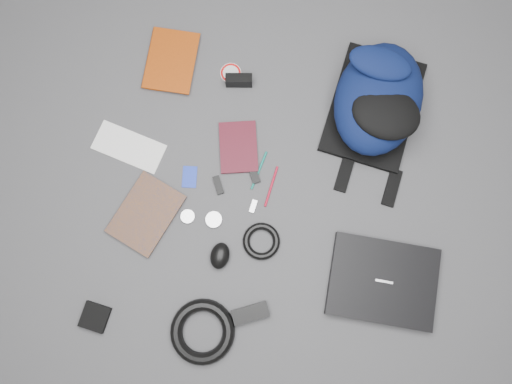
# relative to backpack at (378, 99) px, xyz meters

# --- Properties ---
(ground) EXTENTS (4.00, 4.00, 0.00)m
(ground) POSITION_rel_backpack_xyz_m (-0.37, -0.33, -0.09)
(ground) COLOR #4F4F51
(ground) RESTS_ON ground
(backpack) EXTENTS (0.39, 0.49, 0.18)m
(backpack) POSITION_rel_backpack_xyz_m (0.00, 0.00, 0.00)
(backpack) COLOR black
(backpack) RESTS_ON ground
(laptop) EXTENTS (0.36, 0.29, 0.03)m
(laptop) POSITION_rel_backpack_xyz_m (0.06, -0.58, -0.07)
(laptop) COLOR black
(laptop) RESTS_ON ground
(textbook_red) EXTENTS (0.18, 0.24, 0.02)m
(textbook_red) POSITION_rel_backpack_xyz_m (-0.79, 0.11, -0.08)
(textbook_red) COLOR #8D3108
(textbook_red) RESTS_ON ground
(comic_book) EXTENTS (0.26, 0.29, 0.02)m
(comic_book) POSITION_rel_backpack_xyz_m (-0.80, -0.40, -0.08)
(comic_book) COLOR #A95C0C
(comic_book) RESTS_ON ground
(envelope) EXTENTS (0.26, 0.17, 0.00)m
(envelope) POSITION_rel_backpack_xyz_m (-0.81, -0.22, -0.09)
(envelope) COLOR white
(envelope) RESTS_ON ground
(dvd_case) EXTENTS (0.15, 0.19, 0.01)m
(dvd_case) POSITION_rel_backpack_xyz_m (-0.44, -0.18, -0.08)
(dvd_case) COLOR #3B0B14
(dvd_case) RESTS_ON ground
(compact_camera) EXTENTS (0.09, 0.04, 0.05)m
(compact_camera) POSITION_rel_backpack_xyz_m (-0.46, 0.05, -0.07)
(compact_camera) COLOR black
(compact_camera) RESTS_ON ground
(sticker_disc) EXTENTS (0.08, 0.08, 0.00)m
(sticker_disc) POSITION_rel_backpack_xyz_m (-0.50, 0.08, -0.09)
(sticker_disc) COLOR silver
(sticker_disc) RESTS_ON ground
(pen_teal) EXTENTS (0.05, 0.13, 0.01)m
(pen_teal) POSITION_rel_backpack_xyz_m (-0.37, -0.26, -0.09)
(pen_teal) COLOR #0C6E60
(pen_teal) RESTS_ON ground
(pen_red) EXTENTS (0.04, 0.14, 0.01)m
(pen_red) POSITION_rel_backpack_xyz_m (-0.32, -0.31, -0.09)
(pen_red) COLOR #AA0D24
(pen_red) RESTS_ON ground
(id_badge) EXTENTS (0.05, 0.08, 0.00)m
(id_badge) POSITION_rel_backpack_xyz_m (-0.60, -0.30, -0.09)
(id_badge) COLOR #1830B4
(id_badge) RESTS_ON ground
(usb_black) EXTENTS (0.05, 0.07, 0.01)m
(usb_black) POSITION_rel_backpack_xyz_m (-0.50, -0.32, -0.09)
(usb_black) COLOR black
(usb_black) RESTS_ON ground
(usb_silver) EXTENTS (0.03, 0.05, 0.01)m
(usb_silver) POSITION_rel_backpack_xyz_m (-0.37, -0.38, -0.09)
(usb_silver) COLOR #A8A8AA
(usb_silver) RESTS_ON ground
(key_fob) EXTENTS (0.04, 0.05, 0.01)m
(key_fob) POSITION_rel_backpack_xyz_m (-0.38, -0.28, -0.08)
(key_fob) COLOR black
(key_fob) RESTS_ON ground
(mouse) EXTENTS (0.07, 0.09, 0.05)m
(mouse) POSITION_rel_backpack_xyz_m (-0.47, -0.55, -0.07)
(mouse) COLOR black
(mouse) RESTS_ON ground
(headphone_left) EXTENTS (0.06, 0.06, 0.01)m
(headphone_left) POSITION_rel_backpack_xyz_m (-0.59, -0.43, -0.09)
(headphone_left) COLOR #BDBDC0
(headphone_left) RESTS_ON ground
(headphone_right) EXTENTS (0.06, 0.06, 0.01)m
(headphone_right) POSITION_rel_backpack_xyz_m (-0.50, -0.44, -0.08)
(headphone_right) COLOR #ACACAE
(headphone_right) RESTS_ON ground
(cable_coil) EXTENTS (0.15, 0.15, 0.02)m
(cable_coil) POSITION_rel_backpack_xyz_m (-0.34, -0.49, -0.08)
(cable_coil) COLOR black
(cable_coil) RESTS_ON ground
(power_brick) EXTENTS (0.13, 0.09, 0.03)m
(power_brick) POSITION_rel_backpack_xyz_m (-0.35, -0.72, -0.08)
(power_brick) COLOR black
(power_brick) RESTS_ON ground
(power_cord_coil) EXTENTS (0.22, 0.22, 0.04)m
(power_cord_coil) POSITION_rel_backpack_xyz_m (-0.49, -0.79, -0.07)
(power_cord_coil) COLOR black
(power_cord_coil) RESTS_ON ground
(pouch) EXTENTS (0.10, 0.10, 0.02)m
(pouch) POSITION_rel_backpack_xyz_m (-0.84, -0.78, -0.08)
(pouch) COLOR black
(pouch) RESTS_ON ground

